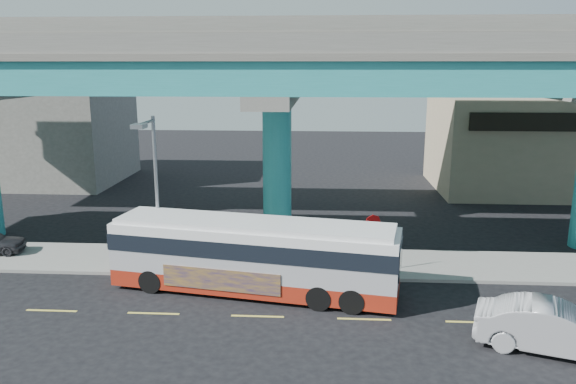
# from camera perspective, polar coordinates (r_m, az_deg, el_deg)

# --- Properties ---
(ground) EXTENTS (120.00, 120.00, 0.00)m
(ground) POSITION_cam_1_polar(r_m,az_deg,el_deg) (21.97, -3.02, -12.17)
(ground) COLOR black
(ground) RESTS_ON ground
(sidewalk) EXTENTS (70.00, 4.00, 0.15)m
(sidewalk) POSITION_cam_1_polar(r_m,az_deg,el_deg) (27.00, -1.69, -7.10)
(sidewalk) COLOR gray
(sidewalk) RESTS_ON ground
(lane_markings) EXTENTS (58.00, 0.12, 0.01)m
(lane_markings) POSITION_cam_1_polar(r_m,az_deg,el_deg) (21.70, -3.11, -12.49)
(lane_markings) COLOR #D8C64C
(lane_markings) RESTS_ON ground
(viaduct) EXTENTS (52.00, 12.40, 11.70)m
(viaduct) POSITION_cam_1_polar(r_m,az_deg,el_deg) (28.97, -1.14, 12.56)
(viaduct) COLOR teal
(viaduct) RESTS_ON ground
(building_beige) EXTENTS (14.00, 10.23, 7.00)m
(building_beige) POSITION_cam_1_polar(r_m,az_deg,el_deg) (45.88, 23.54, 4.55)
(building_beige) COLOR tan
(building_beige) RESTS_ON ground
(building_concrete) EXTENTS (12.00, 10.00, 9.00)m
(building_concrete) POSITION_cam_1_polar(r_m,az_deg,el_deg) (49.38, -23.53, 6.23)
(building_concrete) COLOR gray
(building_concrete) RESTS_ON ground
(transit_bus) EXTENTS (12.16, 4.67, 3.06)m
(transit_bus) POSITION_cam_1_polar(r_m,az_deg,el_deg) (23.28, -3.47, -6.26)
(transit_bus) COLOR maroon
(transit_bus) RESTS_ON ground
(sedan) EXTENTS (4.80, 6.06, 1.64)m
(sedan) POSITION_cam_1_polar(r_m,az_deg,el_deg) (20.89, 25.42, -12.38)
(sedan) COLOR #A8A8AD
(sedan) RESTS_ON ground
(street_lamp) EXTENTS (0.50, 2.31, 6.97)m
(street_lamp) POSITION_cam_1_polar(r_m,az_deg,el_deg) (24.77, -13.65, 1.90)
(street_lamp) COLOR gray
(street_lamp) RESTS_ON sidewalk
(stop_sign) EXTENTS (0.75, 0.37, 2.70)m
(stop_sign) POSITION_cam_1_polar(r_m,az_deg,el_deg) (25.10, 8.59, -3.91)
(stop_sign) COLOR gray
(stop_sign) RESTS_ON sidewalk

